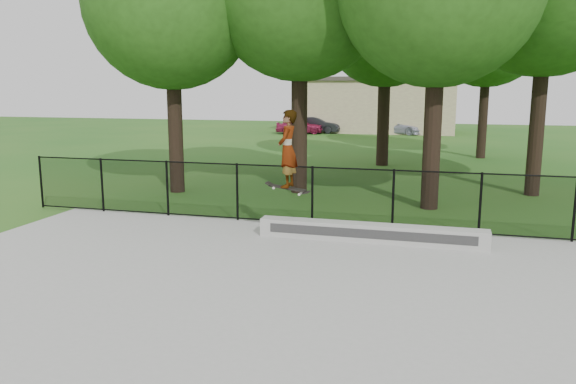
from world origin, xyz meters
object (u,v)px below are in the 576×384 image
(car_c, at_px, (396,126))
(skater_airborne, at_px, (288,150))
(grind_ledge, at_px, (371,233))
(car_a, at_px, (299,126))
(car_b, at_px, (318,125))

(car_c, relative_size, skater_airborne, 1.97)
(grind_ledge, relative_size, car_a, 1.43)
(car_b, relative_size, skater_airborne, 1.82)
(car_c, bearing_deg, car_a, 114.23)
(car_b, xyz_separation_m, car_c, (5.97, 0.36, -0.04))
(car_b, relative_size, car_c, 0.92)
(car_a, xyz_separation_m, skater_airborne, (7.21, -29.62, 1.48))
(car_a, relative_size, car_c, 0.95)
(grind_ledge, relative_size, car_b, 1.48)
(car_a, height_order, car_b, car_b)
(car_a, relative_size, car_b, 1.04)
(grind_ledge, distance_m, car_a, 30.87)
(grind_ledge, xyz_separation_m, car_c, (-1.95, 31.06, 0.32))
(car_a, distance_m, car_c, 7.32)
(skater_airborne, bearing_deg, car_a, 103.67)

